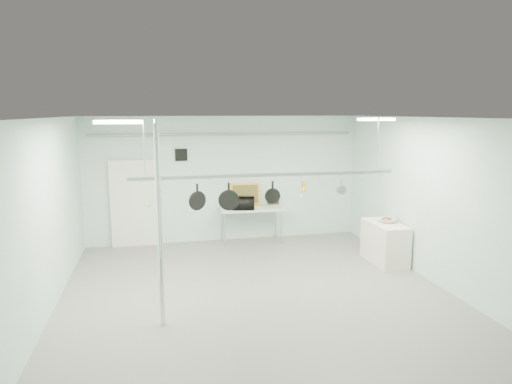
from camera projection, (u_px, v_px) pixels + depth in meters
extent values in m
plane|color=gray|center=(260.00, 300.00, 8.11)|extent=(8.00, 8.00, 0.00)
cube|color=silver|center=(260.00, 119.00, 7.56)|extent=(7.00, 8.00, 0.02)
cube|color=silver|center=(225.00, 179.00, 11.67)|extent=(7.00, 0.02, 3.20)
cube|color=silver|center=(441.00, 203.00, 8.58)|extent=(0.02, 8.00, 3.20)
cube|color=silver|center=(133.00, 204.00, 11.23)|extent=(1.10, 0.10, 2.20)
cube|color=black|center=(181.00, 155.00, 11.31)|extent=(0.30, 0.04, 0.30)
cylinder|color=gray|center=(225.00, 134.00, 11.39)|extent=(6.60, 0.07, 0.07)
cylinder|color=silver|center=(160.00, 226.00, 6.90)|extent=(0.08, 0.08, 3.20)
cube|color=silver|center=(251.00, 209.00, 11.55)|extent=(1.60, 0.70, 0.05)
cylinder|color=#B7B7BC|center=(225.00, 230.00, 11.21)|extent=(0.04, 0.04, 0.86)
cylinder|color=#B7B7BC|center=(222.00, 225.00, 11.75)|extent=(0.04, 0.04, 0.86)
cylinder|color=#B7B7BC|center=(281.00, 227.00, 11.51)|extent=(0.04, 0.04, 0.86)
cylinder|color=#B7B7BC|center=(276.00, 222.00, 12.05)|extent=(0.04, 0.04, 0.86)
cube|color=silver|center=(385.00, 243.00, 10.05)|extent=(0.60, 1.20, 0.90)
cube|color=#B7B7BC|center=(267.00, 175.00, 8.06)|extent=(4.80, 0.06, 0.06)
cylinder|color=#B7B7BC|center=(144.00, 149.00, 7.53)|extent=(0.02, 0.02, 0.94)
cylinder|color=#B7B7BC|center=(378.00, 145.00, 8.42)|extent=(0.02, 0.02, 0.94)
cube|color=white|center=(119.00, 122.00, 6.33)|extent=(0.65, 0.30, 0.05)
cube|color=white|center=(376.00, 119.00, 8.65)|extent=(0.65, 0.30, 0.05)
imported|color=black|center=(243.00, 203.00, 11.36)|extent=(0.62, 0.48, 0.31)
cylinder|color=silver|center=(248.00, 205.00, 11.49)|extent=(0.13, 0.13, 0.18)
cube|color=#E8913E|center=(245.00, 195.00, 11.76)|extent=(0.78, 0.14, 0.58)
cube|color=#362513|center=(273.00, 200.00, 11.95)|extent=(0.31, 0.11, 0.25)
imported|color=silver|center=(387.00, 220.00, 10.03)|extent=(0.47, 0.47, 0.09)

